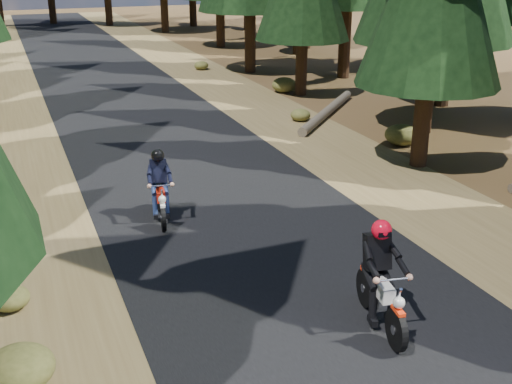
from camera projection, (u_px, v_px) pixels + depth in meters
The scene contains 8 objects.
ground at pixel (286, 274), 11.95m from camera, with size 120.00×120.00×0.00m, color #483419.
road at pixel (205, 187), 16.29m from camera, with size 6.00×100.00×0.01m, color black.
shoulder_l at pixel (14, 213), 14.70m from camera, with size 3.20×100.00×0.01m, color brown.
shoulder_r at pixel (363, 166), 17.87m from camera, with size 3.20×100.00×0.01m, color brown.
log_near at pixel (327, 111), 23.21m from camera, with size 0.32×0.32×6.13m, color #4C4233.
understory_shrubs at pixel (246, 154), 18.03m from camera, with size 15.67×32.35×0.64m.
rider_lead at pixel (381, 294), 10.07m from camera, with size 0.93×2.06×1.77m.
rider_follow at pixel (160, 198), 14.09m from camera, with size 0.82×1.86×1.60m.
Camera 1 is at (-4.43, -9.67, 5.67)m, focal length 45.00 mm.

